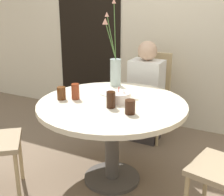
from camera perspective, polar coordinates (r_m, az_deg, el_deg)
ground_plane at (r=2.84m, az=0.00°, el=-14.56°), size 16.00×16.00×0.00m
wall_back at (r=3.70m, az=10.44°, el=14.46°), size 8.00×0.05×2.60m
doorway_panel at (r=4.13m, az=-4.21°, el=11.31°), size 0.90×0.01×2.05m
dining_table at (r=2.56m, az=0.00°, el=-3.50°), size 1.21×1.21×0.72m
chair_near_front at (r=3.48m, az=7.08°, el=1.53°), size 0.42×0.42×0.94m
birthday_cake at (r=2.53m, az=1.26°, el=0.19°), size 0.19×0.19×0.13m
flower_vase at (r=2.94m, az=0.52°, el=5.72°), size 0.16×0.23×0.79m
side_plate at (r=2.74m, az=-0.27°, el=0.91°), size 0.19×0.19×0.01m
drink_glass_0 at (r=2.61m, az=-6.71°, el=1.20°), size 0.07×0.07×0.13m
drink_glass_1 at (r=2.40m, az=-0.19°, el=-0.30°), size 0.07×0.07×0.13m
drink_glass_2 at (r=2.62m, az=-9.25°, el=0.87°), size 0.07×0.07×0.11m
drink_glass_3 at (r=2.28m, az=3.33°, el=-1.63°), size 0.08×0.08×0.11m
person_boy at (r=3.34m, az=6.21°, el=0.46°), size 0.34×0.24×1.10m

